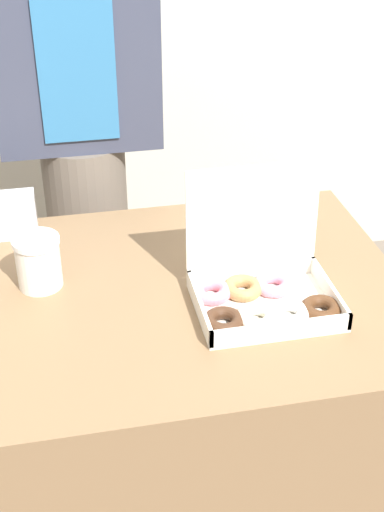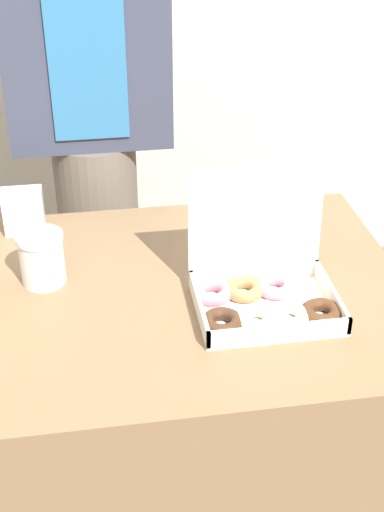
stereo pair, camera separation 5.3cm
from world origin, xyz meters
name	(u,v)px [view 2 (the right image)]	position (x,y,z in m)	size (l,w,h in m)	color
table	(172,421)	(0.00, 0.00, 0.38)	(1.03, 0.77, 0.77)	brown
donut_box	(261,290)	(0.18, -0.09, 0.81)	(0.31, 0.24, 0.27)	white
coffee_cup	(42,258)	(-0.26, 0.08, 0.83)	(0.10, 0.10, 0.12)	silver
napkin_holder	(24,211)	(-0.31, 0.30, 0.83)	(0.10, 0.05, 0.11)	silver
person_customer	(92,129)	(-0.13, 0.60, 0.90)	(0.42, 0.23, 1.66)	#665B51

